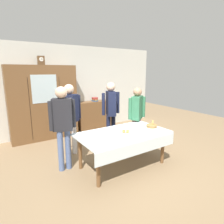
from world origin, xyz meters
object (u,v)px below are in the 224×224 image
object	(u,v)px
spoon_mid_right	(94,132)
spoon_center	(115,142)
dining_table	(124,137)
person_near_right_end	(63,121)
wall_cabinet	(44,103)
book_stack	(95,99)
tea_cup_near_left	(120,126)
bread_basket	(152,126)
person_by_cabinet	(70,113)
pastry_plate	(126,132)
mantel_clock	(41,60)
tea_cup_far_right	(114,130)
person_behind_table_right	(111,108)
person_behind_table_left	(137,112)
tea_cup_near_right	(121,136)
tea_cup_center	(134,137)
bookshelf_low	(95,115)
spoon_far_right	(101,142)

from	to	relation	value
spoon_mid_right	spoon_center	distance (m)	0.65
dining_table	person_near_right_end	size ratio (longest dim) A/B	1.11
person_near_right_end	wall_cabinet	bearing A→B (deg)	85.78
book_stack	tea_cup_near_left	world-z (taller)	book_stack
bread_basket	spoon_mid_right	size ratio (longest dim) A/B	2.02
person_by_cabinet	pastry_plate	bearing A→B (deg)	-58.30
dining_table	mantel_clock	xyz separation A→B (m)	(-0.88, 2.59, 1.58)
tea_cup_far_right	person_behind_table_right	distance (m)	1.08
person_behind_table_right	person_near_right_end	bearing A→B (deg)	-158.96
pastry_plate	spoon_center	bearing A→B (deg)	-147.57
tea_cup_far_right	spoon_mid_right	world-z (taller)	tea_cup_far_right
pastry_plate	person_behind_table_left	bearing A→B (deg)	36.84
mantel_clock	tea_cup_near_right	xyz separation A→B (m)	(0.67, -2.78, -1.46)
spoon_center	spoon_mid_right	bearing A→B (deg)	96.83
tea_cup_near_left	tea_cup_center	size ratio (longest dim) A/B	1.00
bookshelf_low	tea_cup_center	world-z (taller)	bookshelf_low
tea_cup_near_left	person_behind_table_right	distance (m)	0.85
spoon_mid_right	spoon_center	bearing A→B (deg)	-83.17
person_behind_table_left	tea_cup_near_right	bearing A→B (deg)	-143.33
tea_cup_near_left	person_near_right_end	distance (m)	1.24
dining_table	person_by_cabinet	bearing A→B (deg)	120.38
tea_cup_near_right	dining_table	bearing A→B (deg)	41.71
bookshelf_low	person_behind_table_right	size ratio (longest dim) A/B	0.72
bookshelf_low	tea_cup_near_left	distance (m)	2.41
spoon_mid_right	person_near_right_end	size ratio (longest dim) A/B	0.07
mantel_clock	tea_cup_far_right	bearing A→B (deg)	-72.34
mantel_clock	person_behind_table_right	xyz separation A→B (m)	(1.28, -1.49, -1.20)
mantel_clock	person_behind_table_right	world-z (taller)	mantel_clock
tea_cup_center	tea_cup_near_right	bearing A→B (deg)	144.37
tea_cup_far_right	mantel_clock	bearing A→B (deg)	107.66
mantel_clock	bookshelf_low	distance (m)	2.40
book_stack	tea_cup_far_right	world-z (taller)	book_stack
tea_cup_near_left	person_behind_table_right	bearing A→B (deg)	71.50
mantel_clock	bread_basket	world-z (taller)	mantel_clock
person_behind_table_right	person_near_right_end	distance (m)	1.56
bookshelf_low	tea_cup_far_right	size ratio (longest dim) A/B	9.16
wall_cabinet	dining_table	bearing A→B (deg)	-70.84
tea_cup_near_left	dining_table	bearing A→B (deg)	-113.63
mantel_clock	pastry_plate	bearing A→B (deg)	-70.47
spoon_mid_right	person_behind_table_left	size ratio (longest dim) A/B	0.08
spoon_far_right	person_behind_table_left	distance (m)	1.67
spoon_far_right	person_near_right_end	size ratio (longest dim) A/B	0.07
book_stack	spoon_mid_right	xyz separation A→B (m)	(-1.26, -2.29, -0.28)
spoon_far_right	bread_basket	bearing A→B (deg)	6.49
tea_cup_near_left	tea_cup_center	xyz separation A→B (m)	(-0.17, -0.67, 0.00)
tea_cup_center	spoon_mid_right	xyz separation A→B (m)	(-0.47, 0.69, -0.02)
tea_cup_far_right	person_by_cabinet	world-z (taller)	person_by_cabinet
tea_cup_near_right	spoon_far_right	bearing A→B (deg)	178.21
spoon_mid_right	tea_cup_near_left	bearing A→B (deg)	-1.94
pastry_plate	spoon_center	world-z (taller)	pastry_plate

